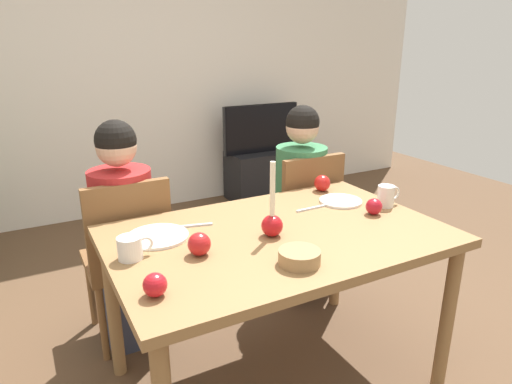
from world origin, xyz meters
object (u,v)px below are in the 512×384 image
Objects in this scene: person_left_child at (125,239)px; mug_right at (386,196)px; chair_left at (128,252)px; apple_far_edge at (374,207)px; dining_table at (278,250)px; plate_right at (341,201)px; chair_right at (303,216)px; apple_by_right_mug at (322,183)px; plate_left at (158,236)px; apple_near_candle at (155,285)px; apple_by_left_plate at (199,244)px; person_right_child at (300,205)px; candle_centerpiece at (272,221)px; mug_left at (131,248)px; tv at (261,128)px; bowl_walnuts at (299,257)px; tv_stand at (261,175)px.

mug_right is (1.13, -0.61, 0.23)m from person_left_child.
chair_left reaches higher than apple_far_edge.
plate_right is at bearing 20.48° from dining_table.
chair_right is 10.35× the size of apple_by_right_mug.
plate_right is (0.93, -0.01, 0.00)m from plate_left.
plate_right is at bearing -24.01° from chair_left.
apple_by_left_plate is at bearing 41.78° from apple_near_candle.
chair_right reaches higher than plate_right.
person_right_child reaches higher than apple_near_candle.
apple_far_edge is at bearing -156.60° from mug_right.
candle_centerpiece is 1.26× the size of plate_left.
mug_left is 1.04× the size of mug_right.
tv is at bearing 71.35° from plate_right.
person_right_child reaches higher than apple_by_right_mug.
apple_by_right_mug reaches higher than bowl_walnuts.
tv_stand is (1.69, 1.66, -0.33)m from person_left_child.
mug_left is 0.25m from apple_by_left_plate.
tv is at bearing 52.06° from plate_left.
chair_right reaches higher than plate_left.
dining_table is 5.56× the size of plate_left.
bowl_walnuts is 0.86m from apple_by_right_mug.
tv_stand is at bearing 71.35° from plate_right.
chair_left is 1.05m from chair_right.
person_right_child is at bearing -111.23° from tv_stand.
chair_right is 1.11m from bowl_walnuts.
mug_right is at bearing -103.82° from tv_stand.
apple_by_right_mug is at bearing 111.48° from mug_right.
dining_table is 1.56× the size of chair_left.
apple_by_right_mug reaches higher than dining_table.
person_right_child is 9.17× the size of mug_right.
tv_stand is (1.18, 2.30, -0.43)m from dining_table.
bowl_walnuts is (-0.55, -0.45, 0.02)m from plate_right.
apple_by_left_plate is (-0.37, -0.04, 0.13)m from dining_table.
plate_right is (0.97, -0.43, 0.24)m from chair_left.
plate_right is at bearing 39.66° from bowl_walnuts.
person_left_child is 1.48× the size of tv.
chair_right is 0.77× the size of person_right_child.
apple_near_candle is (-0.09, -0.85, 0.28)m from chair_left.
apple_by_right_mug is (0.53, 0.38, -0.02)m from candle_centerpiece.
person_left_child reaches higher than chair_left.
tv is (0.64, 1.69, 0.20)m from chair_right.
chair_left is 1.31m from mug_right.
person_right_child is (1.05, 0.03, 0.06)m from chair_left.
mug_right is at bearing 23.40° from apple_far_edge.
apple_far_edge reaches higher than bowl_walnuts.
dining_table is at bearing 22.65° from candle_centerpiece.
tv_stand is 7.36× the size of apple_by_right_mug.
dining_table is at bearing -131.55° from chair_right.
bowl_walnuts is 1.77× the size of apple_by_right_mug.
chair_right reaches higher than apple_far_edge.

